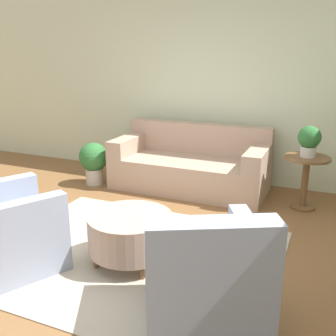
{
  "coord_description": "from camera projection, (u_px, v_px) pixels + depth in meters",
  "views": [
    {
      "loc": [
        1.66,
        -2.95,
        1.9
      ],
      "look_at": [
        0.15,
        0.55,
        0.75
      ],
      "focal_mm": 42.0,
      "sensor_mm": 36.0,
      "label": 1
    }
  ],
  "objects": [
    {
      "name": "ground_plane",
      "position": [
        131.0,
        256.0,
        3.77
      ],
      "size": [
        16.0,
        16.0,
        0.0
      ],
      "primitive_type": "plane",
      "color": "brown"
    },
    {
      "name": "wall_back",
      "position": [
        216.0,
        85.0,
        5.72
      ],
      "size": [
        9.23,
        0.12,
        2.8
      ],
      "color": "beige",
      "rests_on": "ground_plane"
    },
    {
      "name": "side_table",
      "position": [
        306.0,
        173.0,
        4.79
      ],
      "size": [
        0.55,
        0.55,
        0.66
      ],
      "color": "brown",
      "rests_on": "ground_plane"
    },
    {
      "name": "armchair_right",
      "position": [
        204.0,
        281.0,
        2.71
      ],
      "size": [
        1.12,
        1.15,
        0.94
      ],
      "color": "#8E99B2",
      "rests_on": "rug"
    },
    {
      "name": "potted_plant_floor",
      "position": [
        94.0,
        160.0,
        5.7
      ],
      "size": [
        0.42,
        0.42,
        0.62
      ],
      "color": "beige",
      "rests_on": "ground_plane"
    },
    {
      "name": "rug",
      "position": [
        131.0,
        256.0,
        3.77
      ],
      "size": [
        2.72,
        2.23,
        0.01
      ],
      "color": "#B2A893",
      "rests_on": "ground_plane"
    },
    {
      "name": "ottoman_table",
      "position": [
        130.0,
        232.0,
        3.6
      ],
      "size": [
        0.78,
        0.78,
        0.45
      ],
      "color": "tan",
      "rests_on": "rug"
    },
    {
      "name": "potted_plant_on_side_table",
      "position": [
        309.0,
        140.0,
        4.67
      ],
      "size": [
        0.27,
        0.27,
        0.38
      ],
      "color": "beige",
      "rests_on": "side_table"
    },
    {
      "name": "couch",
      "position": [
        191.0,
        166.0,
        5.55
      ],
      "size": [
        2.13,
        0.95,
        0.88
      ],
      "color": "tan",
      "rests_on": "ground_plane"
    }
  ]
}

